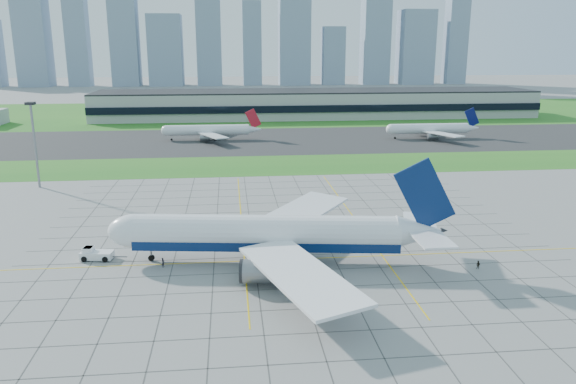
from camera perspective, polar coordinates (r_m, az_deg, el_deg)
name	(u,v)px	position (r m, az deg, el deg)	size (l,w,h in m)	color
ground	(293,256)	(115.10, 0.55, -6.47)	(1400.00, 1400.00, 0.00)	gray
grass_median	(265,165)	(201.37, -2.35, 2.74)	(700.00, 35.00, 0.04)	#20691E
asphalt_taxiway	(257,140)	(255.37, -3.15, 5.26)	(700.00, 75.00, 0.04)	#383838
grass_far	(248,113)	(364.26, -4.04, 8.05)	(700.00, 145.00, 0.04)	#20691E
apron_markings	(290,238)	(125.48, 0.17, -4.65)	(120.00, 130.00, 0.03)	#474744
terminal	(316,104)	(342.24, 2.88, 8.97)	(260.00, 43.00, 15.80)	#B7B7B2
light_mast	(34,134)	(182.90, -24.42, 5.38)	(2.50, 2.50, 25.60)	gray
city_skyline	(230,29)	(626.96, -5.87, 16.15)	(523.00, 32.40, 160.00)	#8396AB
airliner	(269,234)	(109.81, -1.98, -4.31)	(67.29, 67.76, 21.24)	white
pushback_tug	(95,254)	(119.13, -18.98, -5.98)	(9.32, 3.92, 2.56)	white
crew_near	(163,262)	(111.63, -12.58, -7.00)	(0.70, 0.46, 1.92)	black
crew_far	(478,265)	(114.13, 18.76, -7.03)	(0.81, 0.63, 1.66)	black
distant_jet_1	(209,130)	(258.44, -8.01, 6.25)	(42.85, 42.66, 14.08)	white
distant_jet_2	(430,129)	(268.51, 14.27, 6.26)	(41.81, 42.66, 14.08)	white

